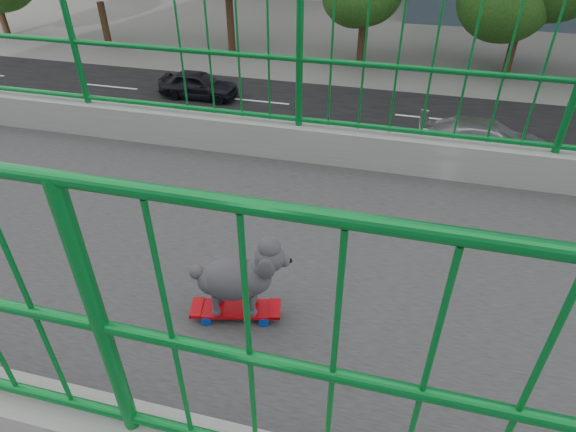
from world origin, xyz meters
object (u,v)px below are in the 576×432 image
(car_2, at_px, (220,151))
(car_3, at_px, (486,142))
(skateboard, at_px, (236,310))
(car_4, at_px, (198,85))
(poodle, at_px, (238,276))

(car_2, bearing_deg, car_3, -71.36)
(skateboard, relative_size, car_4, 0.13)
(skateboard, height_order, car_4, skateboard)
(skateboard, height_order, car_3, skateboard)
(skateboard, distance_m, poodle, 0.26)
(car_2, xyz_separation_m, car_3, (-3.20, 9.49, -0.02))
(poodle, height_order, car_2, poodle)
(car_2, height_order, car_3, car_2)
(skateboard, bearing_deg, car_2, -169.78)
(poodle, distance_m, car_4, 22.36)
(poodle, bearing_deg, skateboard, -90.00)
(poodle, relative_size, car_3, 0.10)
(poodle, distance_m, car_3, 17.83)
(skateboard, relative_size, poodle, 0.97)
(poodle, height_order, car_3, poodle)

